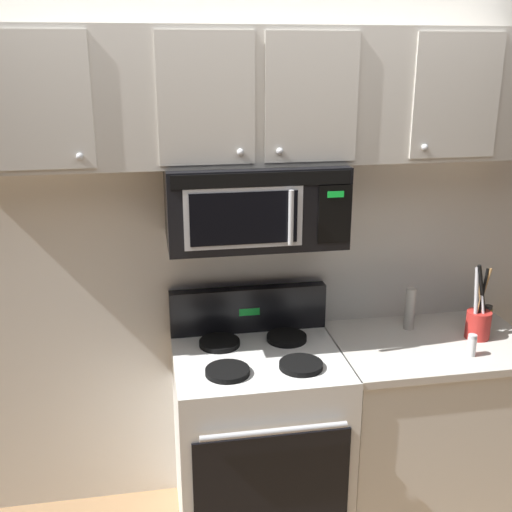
% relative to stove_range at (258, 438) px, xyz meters
% --- Properties ---
extents(back_wall, '(5.20, 0.10, 2.70)m').
position_rel_stove_range_xyz_m(back_wall, '(0.00, 0.37, 0.88)').
color(back_wall, silver).
rests_on(back_wall, ground_plane).
extents(stove_range, '(0.76, 0.69, 1.12)m').
position_rel_stove_range_xyz_m(stove_range, '(0.00, 0.00, 0.00)').
color(stove_range, white).
rests_on(stove_range, ground_plane).
extents(over_range_microwave, '(0.76, 0.43, 0.35)m').
position_rel_stove_range_xyz_m(over_range_microwave, '(-0.00, 0.12, 1.11)').
color(over_range_microwave, black).
extents(upper_cabinets, '(2.50, 0.36, 0.55)m').
position_rel_stove_range_xyz_m(upper_cabinets, '(-0.00, 0.15, 1.56)').
color(upper_cabinets, '#BCB7AD').
extents(counter_segment, '(0.93, 0.65, 0.90)m').
position_rel_stove_range_xyz_m(counter_segment, '(0.84, 0.01, -0.02)').
color(counter_segment, white).
rests_on(counter_segment, ground_plane).
extents(utensil_crock_red, '(0.12, 0.12, 0.37)m').
position_rel_stove_range_xyz_m(utensil_crock_red, '(1.06, 0.00, 0.52)').
color(utensil_crock_red, red).
rests_on(utensil_crock_red, counter_segment).
extents(salt_shaker, '(0.04, 0.04, 0.10)m').
position_rel_stove_range_xyz_m(salt_shaker, '(0.94, -0.17, 0.48)').
color(salt_shaker, white).
rests_on(salt_shaker, counter_segment).
extents(pepper_mill, '(0.05, 0.05, 0.21)m').
position_rel_stove_range_xyz_m(pepper_mill, '(0.78, 0.16, 0.54)').
color(pepper_mill, '#B7B2A8').
rests_on(pepper_mill, counter_segment).
extents(spice_jar, '(0.04, 0.04, 0.11)m').
position_rel_stove_range_xyz_m(spice_jar, '(1.17, 0.11, 0.49)').
color(spice_jar, olive).
rests_on(spice_jar, counter_segment).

